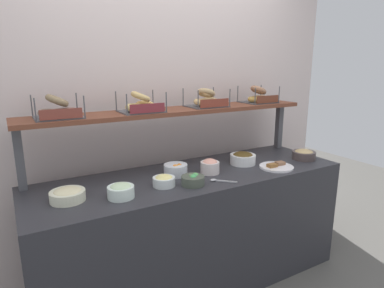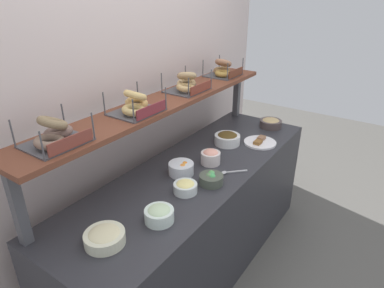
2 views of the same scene
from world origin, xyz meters
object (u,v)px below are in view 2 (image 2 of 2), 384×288
Objects in this scene: bowl_egg_salad at (185,187)px; bagel_basket_sesame at (187,84)px; bowl_potato_salad at (105,237)px; bagel_basket_plain at (136,105)px; bagel_basket_everything at (223,70)px; bowl_hummus at (271,123)px; bowl_lox_spread at (211,157)px; serving_plate_white at (260,142)px; bowl_fruit_salad at (181,168)px; bowl_chocolate_spread at (227,138)px; bowl_scallion_spread at (159,214)px; bagel_basket_poppy at (55,134)px; bowl_veggie_mix at (211,179)px; serving_spoon_near_plate at (230,172)px.

bagel_basket_sesame reaches higher than bowl_egg_salad.
bowl_potato_salad is at bearing 174.02° from bowl_egg_salad.
bagel_basket_plain is 1.04× the size of bagel_basket_everything.
bowl_hummus is at bearing -16.50° from bagel_basket_plain.
bowl_lox_spread is 0.52m from serving_plate_white.
bowl_fruit_salad is at bearing -149.70° from bagel_basket_sesame.
bagel_basket_everything is at bearing 11.03° from bowl_potato_salad.
bowl_lox_spread is 0.68× the size of bowl_chocolate_spread.
bowl_fruit_salad is at bearing 22.88° from bowl_scallion_spread.
serving_plate_white is 1.57m from bagel_basket_poppy.
bagel_basket_sesame is (0.55, 0.02, -0.00)m from bagel_basket_plain.
bowl_scallion_spread is at bearing -170.73° from bowl_lox_spread.
bowl_potato_salad is 0.76m from bowl_veggie_mix.
bowl_chocolate_spread is (1.31, 0.07, 0.01)m from bowl_potato_salad.
bagel_basket_poppy reaches higher than bowl_egg_salad.
bagel_basket_poppy is (-1.43, 0.45, 0.47)m from serving_plate_white.
bowl_lox_spread is (0.96, 0.01, 0.02)m from bowl_potato_salad.
serving_plate_white is at bearing -1.68° from bowl_scallion_spread.
bowl_chocolate_spread reaches higher than serving_plate_white.
bagel_basket_sesame is (-0.34, 0.45, 0.47)m from serving_plate_white.
bagel_basket_sesame is at bearing 30.30° from bowl_fruit_salad.
bagel_basket_plain is at bearing 27.12° from bowl_potato_salad.
bowl_egg_salad is 0.40m from bowl_lox_spread.
bagel_basket_plain is at bearing -178.46° from bagel_basket_everything.
bagel_basket_everything is at bearing 26.68° from bowl_veggie_mix.
bowl_fruit_salad is at bearing 171.54° from bowl_hummus.
bowl_chocolate_spread is 0.57m from bowl_fruit_salad.
bowl_egg_salad is at bearing 162.63° from serving_spoon_near_plate.
bowl_scallion_spread is 0.54× the size of bagel_basket_poppy.
bowl_lox_spread is 0.48× the size of bagel_basket_everything.
bagel_basket_sesame is at bearing 62.86° from bowl_lox_spread.
bagel_basket_poppy reaches higher than bowl_hummus.
bowl_hummus is 0.37m from serving_plate_white.
bowl_chocolate_spread is 1.40× the size of serving_spoon_near_plate.
bowl_hummus is at bearing -29.13° from bagel_basket_sesame.
bowl_veggie_mix is 0.18m from serving_spoon_near_plate.
bowl_hummus is at bearing -5.47° from bowl_lox_spread.
bowl_fruit_salad is 1.05m from bagel_basket_everything.
bagel_basket_plain is 0.55m from bagel_basket_sesame.
bowl_egg_salad is 0.58m from bowl_potato_salad.
bowl_scallion_spread reaches higher than bowl_veggie_mix.
bowl_potato_salad is 0.99× the size of bowl_chocolate_spread.
bowl_fruit_salad is 0.58× the size of bagel_basket_poppy.
bowl_hummus is 1.37m from bagel_basket_plain.
bowl_hummus is (0.86, -0.08, -0.01)m from bowl_lox_spread.
bowl_fruit_salad is 0.55× the size of bagel_basket_sesame.
bowl_potato_salad is 0.78× the size of serving_plate_white.
bowl_chocolate_spread is 0.26m from serving_plate_white.
bagel_basket_plain is (0.30, 0.40, 0.44)m from bowl_scallion_spread.
bowl_fruit_salad is at bearing 160.98° from bowl_lox_spread.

